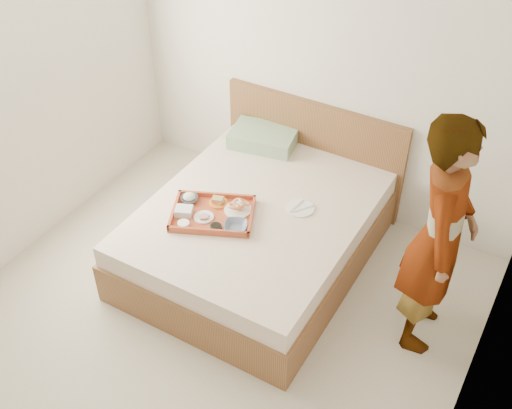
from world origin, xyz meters
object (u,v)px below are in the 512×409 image
at_px(bed, 257,233).
at_px(person, 440,237).
at_px(tray, 213,213).
at_px(dinner_plate, 300,208).

bearing_deg(bed, person, -2.01).
relative_size(tray, dinner_plate, 2.79).
bearing_deg(person, tray, 87.03).
bearing_deg(bed, dinner_plate, 27.33).
xyz_separation_m(tray, person, (1.60, 0.21, 0.33)).
relative_size(tray, person, 0.34).
bearing_deg(tray, bed, 23.58).
height_order(bed, tray, tray).
bearing_deg(dinner_plate, bed, -152.67).
relative_size(bed, dinner_plate, 9.24).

